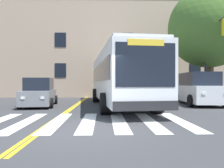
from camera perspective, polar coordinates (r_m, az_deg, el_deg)
name	(u,v)px	position (r m, az deg, el deg)	size (l,w,h in m)	color
ground_plane	(86,130)	(7.09, -6.86, -11.80)	(120.00, 120.00, 0.00)	#38383A
crosswalk	(73,122)	(8.54, -10.23, -9.67)	(8.84, 4.46, 0.01)	white
lane_line_yellow_inner	(87,97)	(22.46, -6.67, -3.40)	(0.12, 36.00, 0.01)	gold
lane_line_yellow_outer	(88,97)	(22.45, -6.26, -3.40)	(0.12, 36.00, 0.01)	gold
city_bus	(118,77)	(14.08, 1.69, 1.91)	(3.99, 12.39, 3.37)	white
car_grey_near_lane	(39,93)	(14.49, -18.45, -2.29)	(2.35, 4.21, 1.78)	slate
car_white_far_lane	(198,89)	(15.96, 21.65, -1.28)	(2.51, 5.21, 2.17)	white
traffic_light_near_corner	(213,47)	(16.46, 24.86, 8.79)	(0.36, 3.14, 5.84)	#28282D
street_tree_curbside_large	(210,27)	(18.83, 24.15, 13.44)	(8.56, 8.69, 8.89)	brown
building_facade	(69,50)	(27.03, -11.18, 8.69)	(33.48, 9.59, 10.76)	tan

